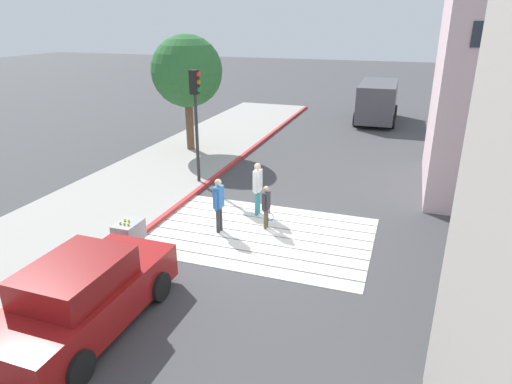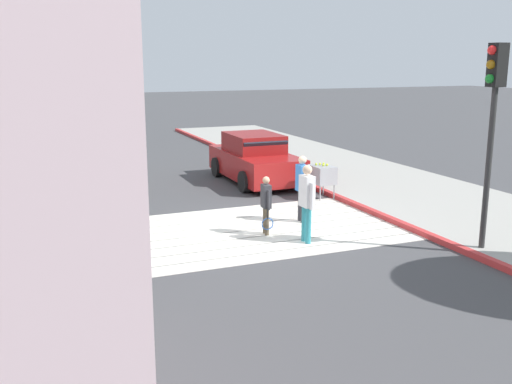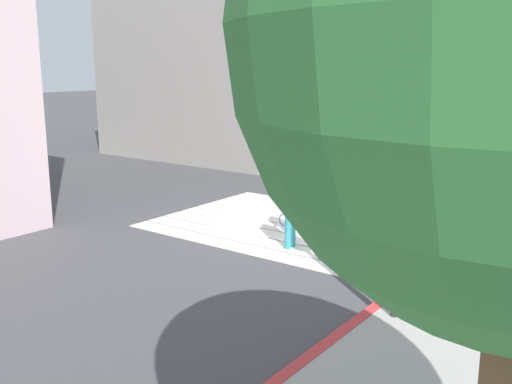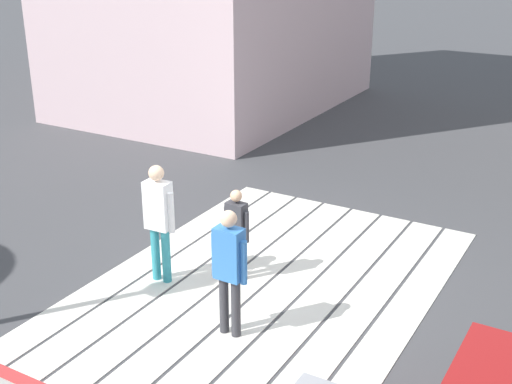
{
  "view_description": "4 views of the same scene",
  "coord_description": "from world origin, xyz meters",
  "px_view_note": "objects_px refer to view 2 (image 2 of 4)",
  "views": [
    {
      "loc": [
        3.73,
        -11.25,
        5.93
      ],
      "look_at": [
        -0.42,
        0.81,
        0.99
      ],
      "focal_mm": 31.53,
      "sensor_mm": 36.0,
      "label": 1
    },
    {
      "loc": [
        5.15,
        12.38,
        3.93
      ],
      "look_at": [
        0.21,
        0.31,
        0.99
      ],
      "focal_mm": 41.4,
      "sensor_mm": 36.0,
      "label": 2
    },
    {
      "loc": [
        -6.54,
        10.54,
        3.54
      ],
      "look_at": [
        0.64,
        0.86,
        0.89
      ],
      "focal_mm": 40.81,
      "sensor_mm": 36.0,
      "label": 3
    },
    {
      "loc": [
        -7.2,
        -4.02,
        4.68
      ],
      "look_at": [
        0.5,
        0.41,
        1.18
      ],
      "focal_mm": 47.25,
      "sensor_mm": 36.0,
      "label": 4
    }
  ],
  "objects_px": {
    "car_parked_near_curb": "(255,160)",
    "tennis_ball_cart": "(322,175)",
    "pedestrian_adult_trailing": "(307,198)",
    "pedestrian_child_with_racket": "(266,202)",
    "traffic_light_corner": "(493,106)",
    "pedestrian_adult_lead": "(302,184)"
  },
  "relations": [
    {
      "from": "traffic_light_corner",
      "to": "car_parked_near_curb",
      "type": "bearing_deg",
      "value": -79.51
    },
    {
      "from": "pedestrian_child_with_racket",
      "to": "pedestrian_adult_trailing",
      "type": "bearing_deg",
      "value": 122.97
    },
    {
      "from": "car_parked_near_curb",
      "to": "tennis_ball_cart",
      "type": "xyz_separation_m",
      "value": [
        -0.9,
        2.9,
        -0.04
      ]
    },
    {
      "from": "traffic_light_corner",
      "to": "pedestrian_child_with_racket",
      "type": "distance_m",
      "value": 5.14
    },
    {
      "from": "car_parked_near_curb",
      "to": "pedestrian_child_with_racket",
      "type": "bearing_deg",
      "value": 70.26
    },
    {
      "from": "car_parked_near_curb",
      "to": "pedestrian_child_with_racket",
      "type": "relative_size",
      "value": 3.17
    },
    {
      "from": "pedestrian_adult_trailing",
      "to": "pedestrian_child_with_racket",
      "type": "distance_m",
      "value": 1.08
    },
    {
      "from": "car_parked_near_curb",
      "to": "pedestrian_adult_trailing",
      "type": "height_order",
      "value": "pedestrian_adult_trailing"
    },
    {
      "from": "pedestrian_adult_lead",
      "to": "pedestrian_child_with_racket",
      "type": "bearing_deg",
      "value": 28.27
    },
    {
      "from": "traffic_light_corner",
      "to": "pedestrian_adult_lead",
      "type": "height_order",
      "value": "traffic_light_corner"
    },
    {
      "from": "pedestrian_adult_lead",
      "to": "pedestrian_adult_trailing",
      "type": "bearing_deg",
      "value": 66.83
    },
    {
      "from": "pedestrian_adult_lead",
      "to": "pedestrian_child_with_racket",
      "type": "height_order",
      "value": "pedestrian_adult_lead"
    },
    {
      "from": "tennis_ball_cart",
      "to": "pedestrian_adult_trailing",
      "type": "xyz_separation_m",
      "value": [
        2.35,
        3.63,
        0.31
      ]
    },
    {
      "from": "car_parked_near_curb",
      "to": "pedestrian_child_with_racket",
      "type": "xyz_separation_m",
      "value": [
        2.03,
        5.64,
        0.03
      ]
    },
    {
      "from": "pedestrian_adult_trailing",
      "to": "traffic_light_corner",
      "type": "bearing_deg",
      "value": 146.55
    },
    {
      "from": "car_parked_near_curb",
      "to": "traffic_light_corner",
      "type": "distance_m",
      "value": 8.98
    },
    {
      "from": "car_parked_near_curb",
      "to": "traffic_light_corner",
      "type": "relative_size",
      "value": 1.02
    },
    {
      "from": "traffic_light_corner",
      "to": "tennis_ball_cart",
      "type": "xyz_separation_m",
      "value": [
        0.68,
        -5.63,
        -2.34
      ]
    },
    {
      "from": "car_parked_near_curb",
      "to": "traffic_light_corner",
      "type": "bearing_deg",
      "value": 100.49
    },
    {
      "from": "pedestrian_adult_lead",
      "to": "pedestrian_adult_trailing",
      "type": "height_order",
      "value": "pedestrian_adult_trailing"
    },
    {
      "from": "pedestrian_child_with_racket",
      "to": "car_parked_near_curb",
      "type": "bearing_deg",
      "value": -109.74
    },
    {
      "from": "car_parked_near_curb",
      "to": "tennis_ball_cart",
      "type": "relative_size",
      "value": 4.24
    }
  ]
}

